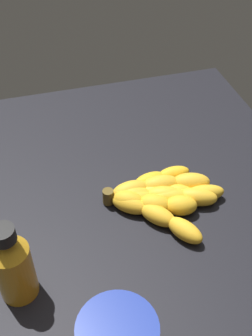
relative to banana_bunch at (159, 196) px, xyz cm
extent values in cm
cube|color=black|center=(-3.13, -8.39, -3.98)|extent=(79.05, 78.75, 4.62)
ellipsoid|color=gold|center=(0.41, -5.70, -0.01)|extent=(6.95, 7.48, 3.32)
ellipsoid|color=gold|center=(4.23, -1.70, -0.01)|extent=(7.40, 7.09, 3.32)
ellipsoid|color=gold|center=(8.66, 1.62, -0.01)|extent=(7.64, 6.51, 3.32)
ellipsoid|color=gold|center=(-0.31, -5.71, 0.17)|extent=(6.17, 6.93, 3.67)
ellipsoid|color=gold|center=(1.81, -1.52, 0.17)|extent=(5.68, 6.85, 3.67)
ellipsoid|color=gold|center=(3.35, 2.91, 0.17)|extent=(5.09, 6.64, 3.67)
ellipsoid|color=gold|center=(-0.91, -4.52, -0.05)|extent=(5.44, 8.61, 3.23)
ellipsoid|color=gold|center=(0.64, 1.69, -0.05)|extent=(4.71, 8.49, 3.23)
ellipsoid|color=gold|center=(1.54, 8.04, -0.05)|extent=(3.93, 8.27, 3.23)
ellipsoid|color=gold|center=(-1.42, -4.65, 0.02)|extent=(4.75, 7.90, 3.38)
ellipsoid|color=gold|center=(0.03, 1.06, 0.02)|extent=(5.40, 8.05, 3.38)
ellipsoid|color=gold|center=(2.06, 6.60, 0.02)|extent=(5.99, 8.11, 3.38)
ellipsoid|color=gold|center=(-2.07, -5.22, -0.26)|extent=(3.14, 5.92, 2.82)
ellipsoid|color=gold|center=(-1.51, -0.64, -0.26)|extent=(3.84, 6.19, 2.82)
ellipsoid|color=gold|center=(-0.37, 3.82, -0.26)|extent=(4.47, 6.36, 2.82)
ellipsoid|color=gold|center=(-2.63, -4.63, 0.16)|extent=(4.21, 7.52, 3.65)
ellipsoid|color=gold|center=(-2.61, 1.16, 0.16)|extent=(4.25, 7.54, 3.65)
ellipsoid|color=gold|center=(-1.66, 6.87, 0.16)|extent=(5.31, 7.93, 3.65)
ellipsoid|color=gold|center=(-3.54, -5.18, -0.25)|extent=(4.68, 6.93, 2.84)
ellipsoid|color=gold|center=(-4.74, -0.25, -0.25)|extent=(3.82, 6.73, 2.84)
ellipsoid|color=gold|center=(-5.16, 4.81, -0.25)|extent=(2.88, 6.38, 2.84)
cylinder|color=brown|center=(-2.28, -9.02, 0.13)|extent=(2.00, 2.00, 3.00)
cylinder|color=navy|center=(27.56, -15.01, 10.34)|extent=(9.57, 9.57, 1.72)
cylinder|color=#C68D1E|center=(11.50, -26.32, 3.31)|extent=(5.73, 5.73, 9.96)
cone|color=#C68D1E|center=(11.50, -26.32, 9.58)|extent=(5.73, 5.73, 2.57)
cylinder|color=black|center=(11.50, -26.32, 11.91)|extent=(3.38, 3.38, 2.10)
camera|label=1|loc=(49.01, -20.01, 55.91)|focal=44.87mm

